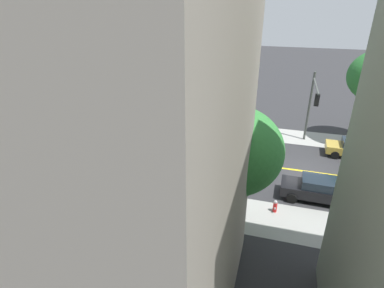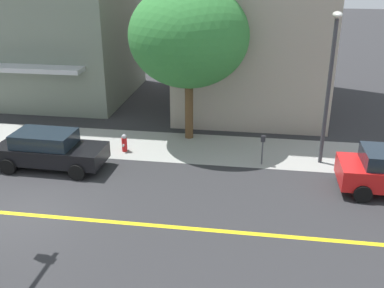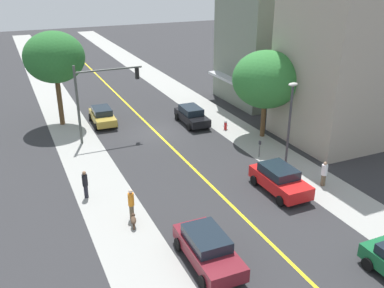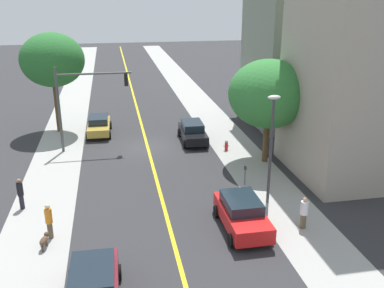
{
  "view_description": "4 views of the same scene",
  "coord_description": "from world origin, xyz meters",
  "px_view_note": "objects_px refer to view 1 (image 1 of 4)",
  "views": [
    {
      "loc": [
        -21.92,
        2.36,
        11.75
      ],
      "look_at": [
        -1.9,
        8.25,
        2.02
      ],
      "focal_mm": 29.07,
      "sensor_mm": 36.0,
      "label": 1
    },
    {
      "loc": [
        12.06,
        7.63,
        8.0
      ],
      "look_at": [
        -2.74,
        5.37,
        1.78
      ],
      "focal_mm": 42.09,
      "sensor_mm": 36.0,
      "label": 2
    },
    {
      "loc": [
        11.0,
        31.68,
        13.03
      ],
      "look_at": [
        -0.21,
        6.98,
        1.55
      ],
      "focal_mm": 39.38,
      "sensor_mm": 36.0,
      "label": 3
    },
    {
      "loc": [
        2.45,
        30.95,
        11.26
      ],
      "look_at": [
        -2.26,
        6.28,
        2.28
      ],
      "focal_mm": 40.35,
      "sensor_mm": 36.0,
      "label": 4
    }
  ],
  "objects_px": {
    "street_tree_left_near": "(231,150)",
    "green_sedan_left_curb": "(24,147)",
    "traffic_light_mast": "(312,101)",
    "pedestrian_black_shirt": "(215,115)",
    "street_lamp": "(142,139)",
    "street_tree_right_corner": "(380,77)",
    "small_dog": "(171,122)",
    "black_sedan_left_curb": "(318,189)",
    "maroon_sedan_right_curb": "(121,122)",
    "white_pickup_truck": "(55,113)",
    "red_sedan_left_curb": "(127,160)",
    "pedestrian_white_shirt": "(99,179)",
    "pedestrian_orange_shirt": "(178,118)",
    "gold_sedan_right_curb": "(354,148)",
    "fire_hydrant": "(275,206)",
    "parking_meter": "(182,181)"
  },
  "relations": [
    {
      "from": "street_tree_left_near",
      "to": "green_sedan_left_curb",
      "type": "height_order",
      "value": "street_tree_left_near"
    },
    {
      "from": "street_tree_left_near",
      "to": "traffic_light_mast",
      "type": "distance_m",
      "value": 13.17
    },
    {
      "from": "pedestrian_black_shirt",
      "to": "street_lamp",
      "type": "bearing_deg",
      "value": 105.43
    },
    {
      "from": "street_tree_right_corner",
      "to": "small_dog",
      "type": "relative_size",
      "value": 9.48
    },
    {
      "from": "black_sedan_left_curb",
      "to": "maroon_sedan_right_curb",
      "type": "bearing_deg",
      "value": -20.68
    },
    {
      "from": "street_tree_right_corner",
      "to": "white_pickup_truck",
      "type": "bearing_deg",
      "value": 96.16
    },
    {
      "from": "street_tree_right_corner",
      "to": "maroon_sedan_right_curb",
      "type": "height_order",
      "value": "street_tree_right_corner"
    },
    {
      "from": "red_sedan_left_curb",
      "to": "pedestrian_white_shirt",
      "type": "distance_m",
      "value": 3.08
    },
    {
      "from": "pedestrian_orange_shirt",
      "to": "pedestrian_black_shirt",
      "type": "xyz_separation_m",
      "value": [
        1.86,
        -3.35,
        -0.01
      ]
    },
    {
      "from": "street_tree_right_corner",
      "to": "traffic_light_mast",
      "type": "height_order",
      "value": "street_tree_right_corner"
    },
    {
      "from": "street_lamp",
      "to": "pedestrian_white_shirt",
      "type": "height_order",
      "value": "street_lamp"
    },
    {
      "from": "gold_sedan_right_curb",
      "to": "pedestrian_orange_shirt",
      "type": "relative_size",
      "value": 2.35
    },
    {
      "from": "fire_hydrant",
      "to": "pedestrian_white_shirt",
      "type": "height_order",
      "value": "pedestrian_white_shirt"
    },
    {
      "from": "fire_hydrant",
      "to": "maroon_sedan_right_curb",
      "type": "xyz_separation_m",
      "value": [
        9.28,
        15.25,
        0.41
      ]
    },
    {
      "from": "black_sedan_left_curb",
      "to": "pedestrian_orange_shirt",
      "type": "relative_size",
      "value": 2.46
    },
    {
      "from": "small_dog",
      "to": "street_tree_right_corner",
      "type": "bearing_deg",
      "value": 17.08
    },
    {
      "from": "street_tree_right_corner",
      "to": "fire_hydrant",
      "type": "xyz_separation_m",
      "value": [
        -12.63,
        7.21,
        -5.57
      ]
    },
    {
      "from": "street_tree_left_near",
      "to": "street_lamp",
      "type": "xyz_separation_m",
      "value": [
        1.96,
        5.9,
        -0.96
      ]
    },
    {
      "from": "maroon_sedan_right_curb",
      "to": "gold_sedan_right_curb",
      "type": "bearing_deg",
      "value": -178.69
    },
    {
      "from": "black_sedan_left_curb",
      "to": "pedestrian_orange_shirt",
      "type": "xyz_separation_m",
      "value": [
        9.37,
        12.57,
        0.16
      ]
    },
    {
      "from": "red_sedan_left_curb",
      "to": "maroon_sedan_right_curb",
      "type": "height_order",
      "value": "red_sedan_left_curb"
    },
    {
      "from": "gold_sedan_right_curb",
      "to": "black_sedan_left_curb",
      "type": "height_order",
      "value": "black_sedan_left_curb"
    },
    {
      "from": "street_tree_right_corner",
      "to": "pedestrian_orange_shirt",
      "type": "bearing_deg",
      "value": 93.93
    },
    {
      "from": "gold_sedan_right_curb",
      "to": "pedestrian_white_shirt",
      "type": "distance_m",
      "value": 20.04
    },
    {
      "from": "fire_hydrant",
      "to": "pedestrian_orange_shirt",
      "type": "relative_size",
      "value": 0.45
    },
    {
      "from": "pedestrian_orange_shirt",
      "to": "traffic_light_mast",
      "type": "bearing_deg",
      "value": -135.15
    },
    {
      "from": "street_lamp",
      "to": "gold_sedan_right_curb",
      "type": "xyz_separation_m",
      "value": [
        9.42,
        -14.28,
        -3.06
      ]
    },
    {
      "from": "traffic_light_mast",
      "to": "green_sedan_left_curb",
      "type": "relative_size",
      "value": 1.49
    },
    {
      "from": "fire_hydrant",
      "to": "traffic_light_mast",
      "type": "distance_m",
      "value": 11.1
    },
    {
      "from": "fire_hydrant",
      "to": "pedestrian_white_shirt",
      "type": "bearing_deg",
      "value": 94.35
    },
    {
      "from": "pedestrian_black_shirt",
      "to": "small_dog",
      "type": "distance_m",
      "value": 4.55
    },
    {
      "from": "street_lamp",
      "to": "black_sedan_left_curb",
      "type": "distance_m",
      "value": 11.6
    },
    {
      "from": "fire_hydrant",
      "to": "gold_sedan_right_curb",
      "type": "height_order",
      "value": "gold_sedan_right_curb"
    },
    {
      "from": "black_sedan_left_curb",
      "to": "pedestrian_black_shirt",
      "type": "xyz_separation_m",
      "value": [
        11.23,
        9.23,
        0.15
      ]
    },
    {
      "from": "maroon_sedan_right_curb",
      "to": "pedestrian_orange_shirt",
      "type": "bearing_deg",
      "value": -156.12
    },
    {
      "from": "street_lamp",
      "to": "pedestrian_white_shirt",
      "type": "distance_m",
      "value": 4.26
    },
    {
      "from": "pedestrian_orange_shirt",
      "to": "pedestrian_white_shirt",
      "type": "bearing_deg",
      "value": 134.06
    },
    {
      "from": "street_lamp",
      "to": "parking_meter",
      "type": "bearing_deg",
      "value": -76.72
    },
    {
      "from": "street_tree_left_near",
      "to": "white_pickup_truck",
      "type": "height_order",
      "value": "street_tree_left_near"
    },
    {
      "from": "street_tree_left_near",
      "to": "pedestrian_black_shirt",
      "type": "distance_m",
      "value": 16.37
    },
    {
      "from": "parking_meter",
      "to": "green_sedan_left_curb",
      "type": "height_order",
      "value": "green_sedan_left_curb"
    },
    {
      "from": "green_sedan_left_curb",
      "to": "pedestrian_black_shirt",
      "type": "bearing_deg",
      "value": -139.26
    },
    {
      "from": "maroon_sedan_right_curb",
      "to": "white_pickup_truck",
      "type": "relative_size",
      "value": 0.81
    },
    {
      "from": "green_sedan_left_curb",
      "to": "pedestrian_black_shirt",
      "type": "distance_m",
      "value": 17.61
    },
    {
      "from": "street_lamp",
      "to": "maroon_sedan_right_curb",
      "type": "height_order",
      "value": "street_lamp"
    },
    {
      "from": "black_sedan_left_curb",
      "to": "street_tree_left_near",
      "type": "bearing_deg",
      "value": 40.55
    },
    {
      "from": "street_lamp",
      "to": "pedestrian_orange_shirt",
      "type": "relative_size",
      "value": 3.4
    },
    {
      "from": "gold_sedan_right_curb",
      "to": "pedestrian_black_shirt",
      "type": "relative_size",
      "value": 2.38
    },
    {
      "from": "street_lamp",
      "to": "black_sedan_left_curb",
      "type": "bearing_deg",
      "value": -78.81
    },
    {
      "from": "black_sedan_left_curb",
      "to": "white_pickup_truck",
      "type": "relative_size",
      "value": 0.79
    }
  ]
}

